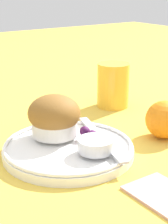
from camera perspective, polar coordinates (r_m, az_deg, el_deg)
ground_plane at (r=0.62m, az=-2.78°, el=-6.19°), size 3.00×3.00×0.00m
plate at (r=0.61m, az=-2.17°, el=-5.55°), size 0.21×0.21×0.02m
muffin at (r=0.63m, az=-4.62°, el=-0.72°), size 0.09×0.09×0.07m
cream_ramekin at (r=0.58m, az=1.76°, el=-4.95°), size 0.06×0.06×0.02m
berry_pair at (r=0.62m, az=0.78°, el=-3.34°), size 0.03×0.02×0.02m
butter_knife at (r=0.63m, az=2.60°, el=-3.92°), size 0.19×0.07×0.00m
orange_fruit at (r=0.68m, az=12.15°, el=-1.13°), size 0.07×0.07×0.07m
juice_glass at (r=0.84m, az=4.45°, el=4.08°), size 0.07×0.07×0.10m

